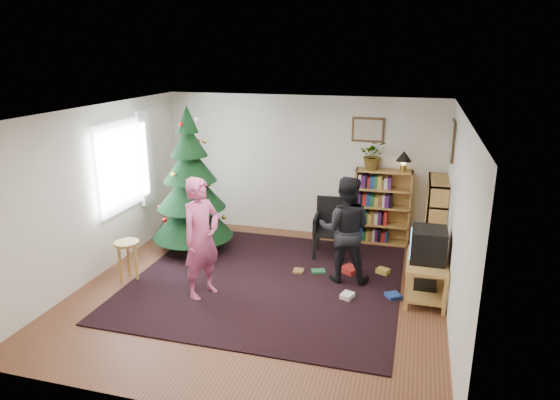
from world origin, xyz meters
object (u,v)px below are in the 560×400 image
(picture_back, at_px, (368,130))
(potted_plant, at_px, (373,155))
(bookshelf_back, at_px, (382,206))
(crt_tv, at_px, (428,245))
(armchair, at_px, (332,225))
(tv_stand, at_px, (426,275))
(person_standing, at_px, (201,238))
(bookshelf_right, at_px, (435,218))
(table_lamp, at_px, (404,158))
(picture_right, at_px, (453,141))
(stool, at_px, (127,250))
(person_by_chair, at_px, (345,230))
(christmas_tree, at_px, (191,192))

(picture_back, relative_size, potted_plant, 1.11)
(picture_back, bearing_deg, bookshelf_back, -22.73)
(crt_tv, xyz_separation_m, armchair, (-1.49, 1.15, -0.26))
(tv_stand, relative_size, person_standing, 0.57)
(bookshelf_right, height_order, table_lamp, table_lamp)
(picture_back, bearing_deg, picture_right, -28.69)
(tv_stand, xyz_separation_m, crt_tv, (-0.00, 0.00, 0.44))
(picture_right, xyz_separation_m, stool, (-4.44, -1.93, -1.49))
(potted_plant, xyz_separation_m, table_lamp, (0.50, 0.00, -0.02))
(tv_stand, bearing_deg, person_standing, -165.70)
(tv_stand, relative_size, armchair, 1.00)
(tv_stand, bearing_deg, armchair, 142.46)
(person_by_chair, relative_size, potted_plant, 3.16)
(crt_tv, bearing_deg, tv_stand, 0.00)
(christmas_tree, height_order, person_by_chair, christmas_tree)
(table_lamp, bearing_deg, armchair, -143.71)
(picture_back, relative_size, tv_stand, 0.57)
(picture_back, relative_size, armchair, 0.58)
(bookshelf_back, bearing_deg, stool, -143.79)
(person_by_chair, xyz_separation_m, table_lamp, (0.70, 1.69, 0.75))
(armchair, height_order, table_lamp, table_lamp)
(christmas_tree, xyz_separation_m, tv_stand, (3.76, -0.70, -0.68))
(stool, relative_size, potted_plant, 1.20)
(picture_back, xyz_separation_m, potted_plant, (0.12, -0.14, -0.40))
(christmas_tree, xyz_separation_m, bookshelf_right, (3.88, 0.79, -0.35))
(christmas_tree, relative_size, stool, 4.07)
(tv_stand, bearing_deg, picture_right, 79.09)
(tv_stand, height_order, person_by_chair, person_by_chair)
(bookshelf_back, bearing_deg, potted_plant, 180.00)
(bookshelf_right, distance_m, potted_plant, 1.45)
(bookshelf_right, xyz_separation_m, armchair, (-1.61, -0.34, -0.15))
(person_by_chair, bearing_deg, bookshelf_back, -107.38)
(christmas_tree, distance_m, bookshelf_right, 3.97)
(bookshelf_right, height_order, armchair, bookshelf_right)
(crt_tv, bearing_deg, bookshelf_back, 111.27)
(picture_back, bearing_deg, person_standing, -123.71)
(person_standing, bearing_deg, table_lamp, -19.34)
(table_lamp, bearing_deg, bookshelf_back, 180.00)
(christmas_tree, relative_size, table_lamp, 7.07)
(bookshelf_back, distance_m, stool, 4.27)
(tv_stand, relative_size, table_lamp, 2.79)
(bookshelf_back, distance_m, bookshelf_right, 0.96)
(picture_back, bearing_deg, tv_stand, -62.42)
(picture_right, height_order, christmas_tree, christmas_tree)
(stool, height_order, person_standing, person_standing)
(bookshelf_right, xyz_separation_m, stool, (-4.31, -2.09, -0.20))
(picture_back, height_order, armchair, picture_back)
(bookshelf_right, height_order, tv_stand, bookshelf_right)
(stool, height_order, potted_plant, potted_plant)
(tv_stand, xyz_separation_m, person_standing, (-2.94, -0.75, 0.51))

